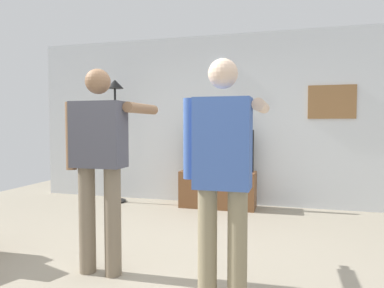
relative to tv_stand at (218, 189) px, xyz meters
The scene contains 9 objects.
ground_plane 2.62m from the tv_stand, 90.74° to the right, with size 8.40×8.40×0.00m, color #9E937F.
back_wall 1.13m from the tv_stand, 95.47° to the left, with size 6.40×0.10×2.70m, color silver.
tv_stand is the anchor object (origin of this frame).
television 0.60m from the tv_stand, 90.00° to the left, with size 1.07×0.07×0.64m.
wall_clock 1.90m from the tv_stand, 90.00° to the left, with size 0.33×0.33×0.03m, color white.
framed_picture 2.13m from the tv_stand, 10.17° to the left, with size 0.67×0.04×0.49m, color olive.
floor_lamp 2.05m from the tv_stand, behind, with size 0.32×0.32×2.00m.
person_standing_nearer_lamp 2.78m from the tv_stand, 100.39° to the right, with size 0.62×0.78×1.73m.
person_standing_nearer_couch 2.99m from the tv_stand, 77.98° to the right, with size 0.58×0.78×1.73m.
Camera 1 is at (1.10, -2.71, 1.27)m, focal length 33.16 mm.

